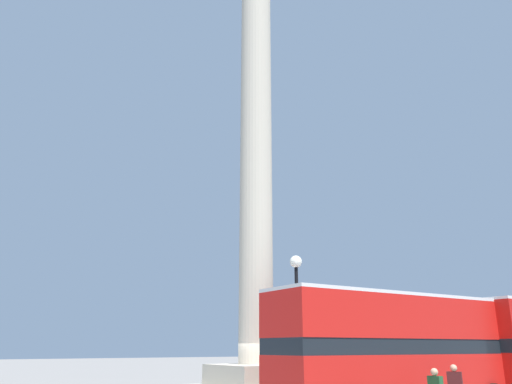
{
  "coord_description": "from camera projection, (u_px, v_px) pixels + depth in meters",
  "views": [
    {
      "loc": [
        -12.56,
        -18.45,
        2.34
      ],
      "look_at": [
        0.0,
        0.0,
        9.31
      ],
      "focal_mm": 35.0,
      "sensor_mm": 36.0,
      "label": 1
    }
  ],
  "objects": [
    {
      "name": "monument_column",
      "position": [
        256.0,
        197.0,
        23.31
      ],
      "size": [
        4.64,
        4.64,
        24.67
      ],
      "color": "#BCB29E",
      "rests_on": "ground_plane"
    },
    {
      "name": "bus_a",
      "position": [
        397.0,
        346.0,
        19.02
      ],
      "size": [
        11.0,
        3.04,
        4.31
      ],
      "rotation": [
        0.0,
        0.0,
        -0.03
      ],
      "color": "red",
      "rests_on": "ground_plane"
    },
    {
      "name": "street_lamp",
      "position": [
        297.0,
        313.0,
        19.39
      ],
      "size": [
        0.48,
        0.48,
        5.87
      ],
      "color": "black",
      "rests_on": "ground_plane"
    }
  ]
}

